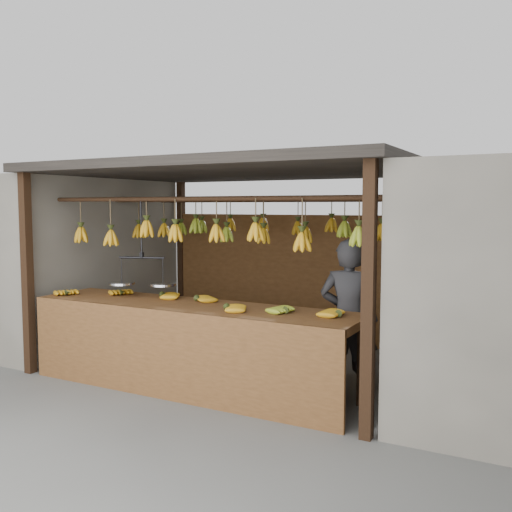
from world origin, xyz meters
The scene contains 8 objects.
ground centered at (0.00, 0.00, 0.00)m, with size 80.00×80.00×0.00m, color #5B5B57.
stall centered at (0.00, 0.33, 1.97)m, with size 4.30×3.30×2.40m.
neighbor_left centered at (-3.60, 0.00, 1.15)m, with size 3.00×3.00×2.30m, color slate.
counter centered at (-0.01, -1.23, 0.71)m, with size 3.64×0.83×0.96m.
hanging_bananas centered at (0.01, 0.00, 1.63)m, with size 3.59×2.24×0.40m.
balance_scale centered at (-0.75, -1.00, 1.10)m, with size 0.75×0.43×0.96m.
vendor centered at (1.53, -0.60, 0.80)m, with size 0.59×0.38×1.61m, color #262628.
bag_bundles centered at (1.94, 1.35, 0.97)m, with size 0.08×0.26×1.25m.
Camera 1 is at (3.35, -5.96, 1.92)m, focal length 40.00 mm.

